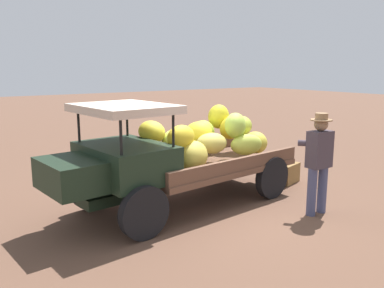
{
  "coord_description": "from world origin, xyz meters",
  "views": [
    {
      "loc": [
        3.93,
        5.53,
        2.38
      ],
      "look_at": [
        0.04,
        -0.17,
        1.05
      ],
      "focal_mm": 37.51,
      "sensor_mm": 36.0,
      "label": 1
    }
  ],
  "objects": [
    {
      "name": "farmer",
      "position": [
        -1.31,
        1.49,
        0.95
      ],
      "size": [
        0.53,
        0.46,
        1.67
      ],
      "rotation": [
        0.0,
        0.0,
        -1.58
      ],
      "color": "#484D71",
      "rests_on": "ground"
    },
    {
      "name": "wooden_crate",
      "position": [
        -2.25,
        -0.12,
        0.2
      ],
      "size": [
        0.69,
        0.66,
        0.4
      ],
      "primitive_type": "cube",
      "rotation": [
        0.0,
        0.0,
        0.28
      ],
      "color": "olive",
      "rests_on": "ground"
    },
    {
      "name": "truck",
      "position": [
        0.41,
        -0.15,
        0.91
      ],
      "size": [
        4.57,
        2.11,
        1.83
      ],
      "rotation": [
        0.0,
        0.0,
        0.1
      ],
      "color": "black",
      "rests_on": "ground"
    },
    {
      "name": "ground_plane",
      "position": [
        0.0,
        0.0,
        0.0
      ],
      "size": [
        60.0,
        60.0,
        0.0
      ],
      "primitive_type": "plane",
      "color": "brown"
    }
  ]
}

